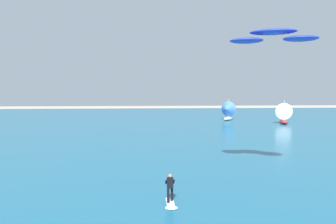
{
  "coord_description": "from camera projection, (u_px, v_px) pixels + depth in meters",
  "views": [
    {
      "loc": [
        -1.28,
        -6.73,
        6.74
      ],
      "look_at": [
        -0.0,
        14.16,
        5.15
      ],
      "focal_mm": 36.24,
      "sensor_mm": 36.0,
      "label": 1
    }
  ],
  "objects": [
    {
      "name": "kite",
      "position": [
        273.0,
        36.0,
        23.42
      ],
      "size": [
        6.23,
        3.92,
        0.9
      ],
      "color": "#1E33B2"
    },
    {
      "name": "ocean",
      "position": [
        155.0,
        126.0,
        57.77
      ],
      "size": [
        160.0,
        90.0,
        0.1
      ],
      "primitive_type": "cube",
      "color": "#1E607F",
      "rests_on": "ground"
    },
    {
      "name": "sailboat_anchored_offshore",
      "position": [
        227.0,
        111.0,
        65.93
      ],
      "size": [
        3.49,
        3.76,
        4.18
      ],
      "color": "silver",
      "rests_on": "ocean"
    },
    {
      "name": "sailboat_outermost",
      "position": [
        283.0,
        113.0,
        60.46
      ],
      "size": [
        3.16,
        3.66,
        4.17
      ],
      "color": "maroon",
      "rests_on": "ocean"
    },
    {
      "name": "kitesurfer",
      "position": [
        170.0,
        193.0,
        19.14
      ],
      "size": [
        0.7,
        1.95,
        1.67
      ],
      "color": "white",
      "rests_on": "ocean"
    }
  ]
}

